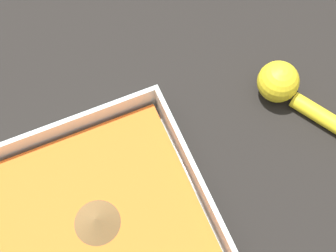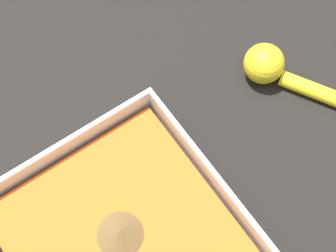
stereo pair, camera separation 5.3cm
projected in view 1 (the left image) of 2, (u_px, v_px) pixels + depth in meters
name	position (u px, v px, depth m)	size (l,w,h in m)	color
ground_plane	(68.00, 207.00, 0.58)	(4.00, 4.00, 0.00)	black
square_dish	(99.00, 225.00, 0.56)	(0.26, 0.26, 0.06)	silver
lemon_squeezer	(293.00, 93.00, 0.63)	(0.12, 0.17, 0.06)	yellow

